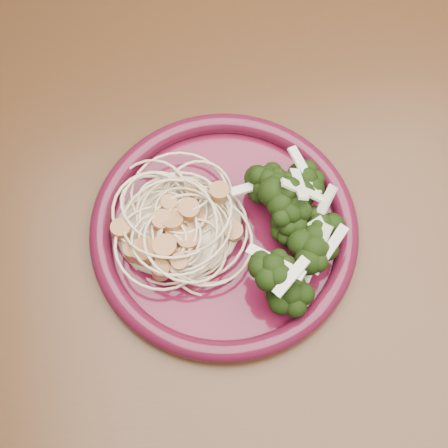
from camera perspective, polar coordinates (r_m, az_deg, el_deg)
The scene contains 6 objects.
dining_table at distance 0.63m, azimuth -9.32°, elevation -12.87°, with size 1.20×0.80×0.75m.
dinner_plate at distance 0.55m, azimuth 0.00°, elevation -0.47°, with size 0.29×0.29×0.02m.
spaghetti_pile at distance 0.55m, azimuth -4.20°, elevation 0.19°, with size 0.11×0.10×0.03m, color beige.
scallop_cluster at distance 0.52m, azimuth -4.42°, elevation 1.56°, with size 0.11×0.11×0.04m, color #A9723F, non-canonical shape.
broccoli_pile at distance 0.53m, azimuth 5.25°, elevation 0.05°, with size 0.08×0.14×0.05m, color black.
onion_garnish at distance 0.51m, azimuth 5.53°, elevation 1.43°, with size 0.06×0.09×0.04m, color beige, non-canonical shape.
Camera 1 is at (0.07, -0.14, 1.27)m, focal length 50.00 mm.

